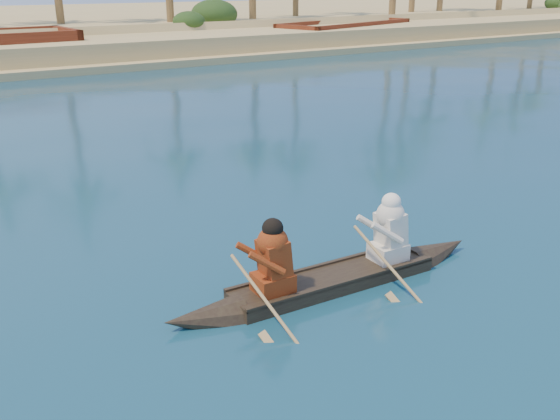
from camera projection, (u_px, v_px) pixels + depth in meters
sandy_embankment at (55, 27)px, 51.30m from camera, size 150.00×51.00×1.50m
shrub_cluster at (116, 31)px, 38.94m from camera, size 100.00×6.00×2.40m
canoe at (333, 269)px, 9.25m from camera, size 5.38×0.92×1.48m
barge_right at (345, 35)px, 43.02m from camera, size 11.52×6.58×1.82m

